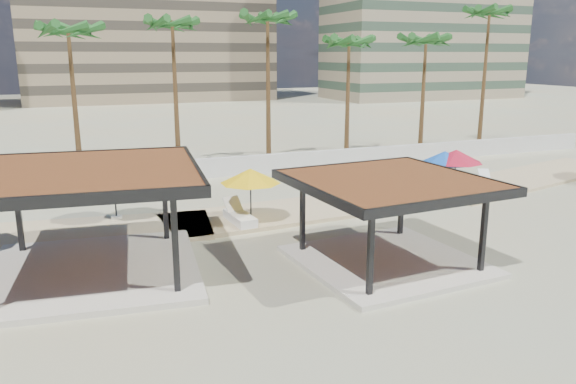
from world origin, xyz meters
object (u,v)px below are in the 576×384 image
lounger_b (365,204)px  lounger_d (487,182)px  pavilion_west (88,212)px  lounger_c (366,185)px  lounger_a (240,217)px  pavilion_central (389,213)px  umbrella_c (456,156)px

lounger_b → lounger_d: 8.92m
pavilion_west → lounger_b: bearing=21.9°
lounger_c → lounger_a: bearing=126.3°
pavilion_west → lounger_b: pavilion_west is taller
pavilion_central → lounger_b: size_ratio=2.83×
pavilion_west → lounger_d: bearing=20.1°
pavilion_west → lounger_c: (14.44, 6.81, -1.82)m
pavilion_west → lounger_c: 16.07m
pavilion_central → lounger_b: bearing=63.4°
pavilion_central → umbrella_c: 10.57m
lounger_d → pavilion_central: bearing=151.9°
pavilion_central → umbrella_c: (8.12, 6.75, 0.37)m
lounger_a → lounger_c: lounger_a is taller
pavilion_west → lounger_a: (6.29, 3.49, -1.82)m
lounger_a → lounger_b: bearing=-94.2°
lounger_a → lounger_d: bearing=-87.6°
pavilion_west → pavilion_central: bearing=-9.9°
lounger_b → lounger_c: 3.84m
umbrella_c → lounger_a: 11.85m
umbrella_c → lounger_b: umbrella_c is taller
umbrella_c → lounger_c: bearing=140.4°
lounger_c → lounger_b: bearing=164.1°
pavilion_central → lounger_d: bearing=31.4°
umbrella_c → lounger_b: bearing=-175.9°
lounger_b → lounger_c: bearing=3.7°
pavilion_west → lounger_a: 7.42m
umbrella_c → lounger_a: (-11.69, -0.38, -1.86)m
pavilion_central → lounger_c: size_ratio=2.68×
umbrella_c → lounger_d: bearing=22.0°
lounger_a → lounger_c: bearing=-72.0°
lounger_a → lounger_b: lounger_a is taller
umbrella_c → lounger_d: umbrella_c is taller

